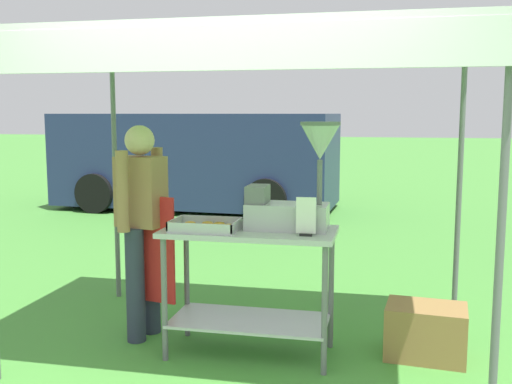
{
  "coord_description": "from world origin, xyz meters",
  "views": [
    {
      "loc": [
        0.9,
        -2.8,
        1.7
      ],
      "look_at": [
        0.0,
        1.37,
        1.13
      ],
      "focal_mm": 41.98,
      "sensor_mm": 36.0,
      "label": 1
    }
  ],
  "objects_px": {
    "supply_crate": "(426,331)",
    "van_navy": "(196,159)",
    "menu_sign": "(306,219)",
    "stall_canopy": "(253,51)",
    "donut_tray": "(206,227)",
    "donut_cart": "(250,265)",
    "donut_fryer": "(296,189)",
    "vendor": "(142,220)"
  },
  "relations": [
    {
      "from": "stall_canopy",
      "to": "donut_tray",
      "type": "distance_m",
      "value": 1.25
    },
    {
      "from": "stall_canopy",
      "to": "donut_cart",
      "type": "distance_m",
      "value": 1.48
    },
    {
      "from": "stall_canopy",
      "to": "donut_tray",
      "type": "relative_size",
      "value": 6.97
    },
    {
      "from": "donut_tray",
      "to": "van_navy",
      "type": "distance_m",
      "value": 6.67
    },
    {
      "from": "donut_cart",
      "to": "donut_fryer",
      "type": "height_order",
      "value": "donut_fryer"
    },
    {
      "from": "donut_cart",
      "to": "vendor",
      "type": "relative_size",
      "value": 0.74
    },
    {
      "from": "donut_cart",
      "to": "menu_sign",
      "type": "bearing_deg",
      "value": -19.04
    },
    {
      "from": "menu_sign",
      "to": "vendor",
      "type": "xyz_separation_m",
      "value": [
        -1.27,
        0.29,
        -0.11
      ]
    },
    {
      "from": "menu_sign",
      "to": "stall_canopy",
      "type": "bearing_deg",
      "value": 149.59
    },
    {
      "from": "donut_tray",
      "to": "vendor",
      "type": "distance_m",
      "value": 0.62
    },
    {
      "from": "menu_sign",
      "to": "van_navy",
      "type": "bearing_deg",
      "value": 113.72
    },
    {
      "from": "vendor",
      "to": "menu_sign",
      "type": "bearing_deg",
      "value": -12.85
    },
    {
      "from": "stall_canopy",
      "to": "supply_crate",
      "type": "distance_m",
      "value": 2.28
    },
    {
      "from": "donut_fryer",
      "to": "vendor",
      "type": "distance_m",
      "value": 1.21
    },
    {
      "from": "supply_crate",
      "to": "van_navy",
      "type": "xyz_separation_m",
      "value": [
        -3.61,
        6.04,
        0.69
      ]
    },
    {
      "from": "supply_crate",
      "to": "donut_fryer",
      "type": "bearing_deg",
      "value": -171.12
    },
    {
      "from": "donut_tray",
      "to": "vendor",
      "type": "height_order",
      "value": "vendor"
    },
    {
      "from": "donut_tray",
      "to": "vendor",
      "type": "relative_size",
      "value": 0.28
    },
    {
      "from": "donut_cart",
      "to": "donut_tray",
      "type": "height_order",
      "value": "donut_tray"
    },
    {
      "from": "donut_cart",
      "to": "donut_fryer",
      "type": "bearing_deg",
      "value": 10.11
    },
    {
      "from": "menu_sign",
      "to": "donut_fryer",
      "type": "bearing_deg",
      "value": 115.45
    },
    {
      "from": "stall_canopy",
      "to": "vendor",
      "type": "bearing_deg",
      "value": 176.7
    },
    {
      "from": "stall_canopy",
      "to": "donut_fryer",
      "type": "height_order",
      "value": "stall_canopy"
    },
    {
      "from": "donut_cart",
      "to": "vendor",
      "type": "distance_m",
      "value": 0.91
    },
    {
      "from": "stall_canopy",
      "to": "van_navy",
      "type": "relative_size",
      "value": 0.64
    },
    {
      "from": "menu_sign",
      "to": "supply_crate",
      "type": "height_order",
      "value": "menu_sign"
    },
    {
      "from": "stall_canopy",
      "to": "donut_fryer",
      "type": "xyz_separation_m",
      "value": [
        0.31,
        -0.04,
        -0.94
      ]
    },
    {
      "from": "van_navy",
      "to": "vendor",
      "type": "bearing_deg",
      "value": -75.83
    },
    {
      "from": "donut_fryer",
      "to": "van_navy",
      "type": "xyz_separation_m",
      "value": [
        -2.71,
        6.18,
        -0.31
      ]
    },
    {
      "from": "menu_sign",
      "to": "supply_crate",
      "type": "relative_size",
      "value": 0.44
    },
    {
      "from": "donut_cart",
      "to": "supply_crate",
      "type": "bearing_deg",
      "value": 9.2
    },
    {
      "from": "menu_sign",
      "to": "van_navy",
      "type": "height_order",
      "value": "van_navy"
    },
    {
      "from": "stall_canopy",
      "to": "donut_cart",
      "type": "relative_size",
      "value": 2.67
    },
    {
      "from": "donut_fryer",
      "to": "menu_sign",
      "type": "relative_size",
      "value": 2.91
    },
    {
      "from": "stall_canopy",
      "to": "donut_fryer",
      "type": "distance_m",
      "value": 0.99
    },
    {
      "from": "donut_fryer",
      "to": "menu_sign",
      "type": "xyz_separation_m",
      "value": [
        0.09,
        -0.2,
        -0.17
      ]
    },
    {
      "from": "stall_canopy",
      "to": "donut_tray",
      "type": "xyz_separation_m",
      "value": [
        -0.29,
        -0.19,
        -1.2
      ]
    },
    {
      "from": "donut_tray",
      "to": "menu_sign",
      "type": "relative_size",
      "value": 1.8
    },
    {
      "from": "donut_fryer",
      "to": "stall_canopy",
      "type": "bearing_deg",
      "value": 172.28
    },
    {
      "from": "stall_canopy",
      "to": "menu_sign",
      "type": "relative_size",
      "value": 12.53
    },
    {
      "from": "stall_canopy",
      "to": "vendor",
      "type": "relative_size",
      "value": 1.98
    },
    {
      "from": "donut_tray",
      "to": "donut_cart",
      "type": "bearing_deg",
      "value": 16.97
    }
  ]
}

